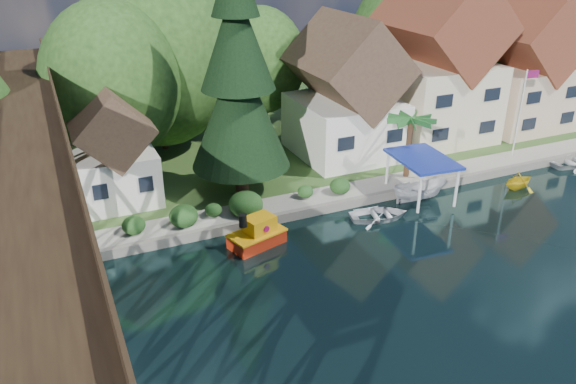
% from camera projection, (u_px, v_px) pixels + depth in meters
% --- Properties ---
extents(ground, '(140.00, 140.00, 0.00)m').
position_uv_depth(ground, '(374.00, 279.00, 30.26)').
color(ground, black).
rests_on(ground, ground).
extents(bank, '(140.00, 52.00, 0.50)m').
position_uv_depth(bank, '(199.00, 108.00, 58.22)').
color(bank, '#2B4D1F').
rests_on(bank, ground).
extents(seawall, '(60.00, 0.40, 0.62)m').
position_uv_depth(seawall, '(362.00, 201.00, 38.21)').
color(seawall, slate).
rests_on(seawall, ground).
extents(promenade, '(50.00, 2.60, 0.06)m').
position_uv_depth(promenade, '(377.00, 186.00, 39.93)').
color(promenade, gray).
rests_on(promenade, bank).
extents(trestle_bridge, '(4.12, 44.18, 9.30)m').
position_uv_depth(trestle_bridge, '(31.00, 205.00, 26.33)').
color(trestle_bridge, black).
rests_on(trestle_bridge, ground).
extents(house_left, '(7.64, 8.64, 11.02)m').
position_uv_depth(house_left, '(345.00, 97.00, 43.86)').
color(house_left, white).
rests_on(house_left, bank).
extents(house_center, '(8.65, 9.18, 13.89)m').
position_uv_depth(house_center, '(437.00, 69.00, 47.06)').
color(house_center, beige).
rests_on(house_center, bank).
extents(house_right, '(8.15, 8.64, 12.45)m').
position_uv_depth(house_right, '(521.00, 68.00, 50.25)').
color(house_right, '#CFB294').
rests_on(house_right, bank).
extents(shed, '(5.09, 5.40, 7.85)m').
position_uv_depth(shed, '(114.00, 154.00, 36.53)').
color(shed, white).
rests_on(shed, bank).
extents(bg_trees, '(49.90, 13.30, 10.57)m').
position_uv_depth(bg_trees, '(249.00, 63.00, 45.06)').
color(bg_trees, '#382314').
rests_on(bg_trees, bank).
extents(shrubs, '(15.76, 2.47, 1.70)m').
position_uv_depth(shrubs, '(236.00, 204.00, 35.67)').
color(shrubs, '#174117').
rests_on(shrubs, bank).
extents(conifer, '(6.62, 6.62, 16.31)m').
position_uv_depth(conifer, '(238.00, 80.00, 35.78)').
color(conifer, '#382314').
rests_on(conifer, bank).
extents(palm_tree, '(3.60, 3.60, 4.84)m').
position_uv_depth(palm_tree, '(411.00, 122.00, 39.66)').
color(palm_tree, '#382314').
rests_on(palm_tree, bank).
extents(flagpole, '(1.09, 0.26, 7.02)m').
position_uv_depth(flagpole, '(523.00, 104.00, 43.35)').
color(flagpole, white).
rests_on(flagpole, bank).
extents(tugboat, '(3.70, 2.68, 2.41)m').
position_uv_depth(tugboat, '(257.00, 234.00, 33.21)').
color(tugboat, '#A9200B').
rests_on(tugboat, ground).
extents(boat_white_a, '(4.38, 3.54, 0.80)m').
position_uv_depth(boat_white_a, '(379.00, 213.00, 36.33)').
color(boat_white_a, white).
rests_on(boat_white_a, ground).
extents(boat_canopy, '(4.11, 5.22, 3.18)m').
position_uv_depth(boat_canopy, '(420.00, 182.00, 38.43)').
color(boat_canopy, silver).
rests_on(boat_canopy, ground).
extents(boat_yellow, '(2.91, 2.58, 1.41)m').
position_uv_depth(boat_yellow, '(519.00, 179.00, 40.52)').
color(boat_yellow, gold).
rests_on(boat_yellow, ground).
extents(boat_white_b, '(4.08, 2.96, 0.83)m').
position_uv_depth(boat_white_b, '(574.00, 160.00, 44.57)').
color(boat_white_b, silver).
rests_on(boat_white_b, ground).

